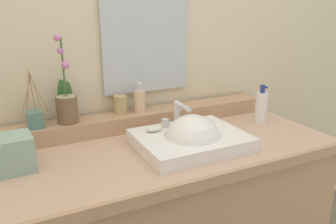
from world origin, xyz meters
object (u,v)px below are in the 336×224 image
at_px(soap_dispenser, 140,100).
at_px(tumbler_cup, 120,105).
at_px(lotion_bottle, 261,107).
at_px(tissue_box, 13,153).
at_px(soap_bar, 154,129).
at_px(potted_plant, 67,103).
at_px(sink_basin, 191,142).
at_px(reed_diffuser, 35,119).

distance_m(soap_dispenser, tumbler_cup, 0.09).
xyz_separation_m(lotion_bottle, tissue_box, (-1.12, -0.01, -0.02)).
distance_m(soap_bar, soap_dispenser, 0.23).
xyz_separation_m(potted_plant, tissue_box, (-0.23, -0.22, -0.10)).
relative_size(sink_basin, soap_bar, 6.25).
bearing_deg(potted_plant, soap_dispenser, 0.88).
bearing_deg(sink_basin, reed_diffuser, 150.67).
relative_size(reed_diffuser, lotion_bottle, 1.29).
bearing_deg(sink_basin, soap_bar, 138.76).
xyz_separation_m(soap_dispenser, lotion_bottle, (0.55, -0.21, -0.05)).
height_order(soap_dispenser, tumbler_cup, soap_dispenser).
distance_m(soap_bar, reed_diffuser, 0.49).
relative_size(soap_bar, tissue_box, 0.54).
xyz_separation_m(sink_basin, potted_plant, (-0.43, 0.32, 0.14)).
relative_size(reed_diffuser, tissue_box, 1.91).
distance_m(sink_basin, reed_diffuser, 0.65).
xyz_separation_m(sink_basin, tissue_box, (-0.66, 0.11, 0.04)).
bearing_deg(tumbler_cup, tissue_box, -153.82).
height_order(soap_bar, potted_plant, potted_plant).
xyz_separation_m(tumbler_cup, lotion_bottle, (0.65, -0.23, -0.04)).
relative_size(sink_basin, soap_dispenser, 3.12).
xyz_separation_m(sink_basin, tumbler_cup, (-0.19, 0.34, 0.10)).
height_order(sink_basin, lotion_bottle, lotion_bottle).
xyz_separation_m(sink_basin, soap_dispenser, (-0.09, 0.33, 0.11)).
relative_size(lotion_bottle, tissue_box, 1.48).
xyz_separation_m(sink_basin, soap_bar, (-0.12, 0.11, 0.04)).
bearing_deg(sink_basin, lotion_bottle, 13.86).
bearing_deg(reed_diffuser, lotion_bottle, -11.21).
height_order(tumbler_cup, reed_diffuser, reed_diffuser).
distance_m(potted_plant, soap_dispenser, 0.34).
distance_m(sink_basin, potted_plant, 0.56).
xyz_separation_m(potted_plant, soap_dispenser, (0.34, 0.01, -0.03)).
bearing_deg(soap_dispenser, lotion_bottle, -21.18).
bearing_deg(potted_plant, sink_basin, -36.97).
relative_size(soap_bar, soap_dispenser, 0.50).
xyz_separation_m(reed_diffuser, tissue_box, (-0.10, -0.21, -0.05)).
bearing_deg(lotion_bottle, reed_diffuser, 168.79).
height_order(sink_basin, tissue_box, sink_basin).
height_order(sink_basin, potted_plant, potted_plant).
bearing_deg(sink_basin, potted_plant, 143.03).
xyz_separation_m(soap_bar, potted_plant, (-0.31, 0.22, 0.09)).
relative_size(soap_dispenser, tumbler_cup, 1.62).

